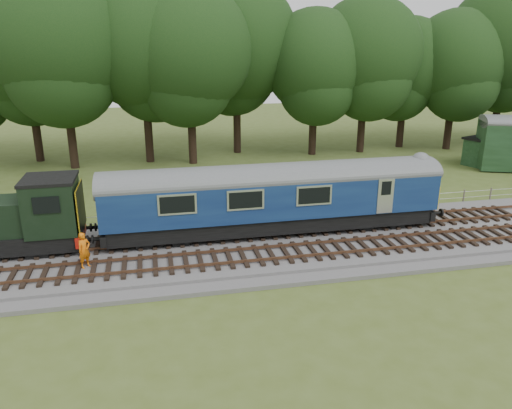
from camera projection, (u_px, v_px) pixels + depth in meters
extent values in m
plane|color=#465720|center=(238.00, 251.00, 25.77)|extent=(120.00, 120.00, 0.00)
cube|color=#4C4C4F|center=(238.00, 248.00, 25.71)|extent=(70.00, 7.00, 0.35)
cube|color=brown|center=(235.00, 237.00, 26.25)|extent=(66.50, 0.07, 0.14)
cube|color=brown|center=(231.00, 228.00, 27.58)|extent=(66.50, 0.07, 0.14)
cube|color=brown|center=(246.00, 261.00, 23.46)|extent=(66.50, 0.07, 0.14)
cube|color=brown|center=(241.00, 249.00, 24.80)|extent=(66.50, 0.07, 0.14)
cube|color=black|center=(273.00, 220.00, 27.18)|extent=(17.46, 2.52, 0.85)
cube|color=#0E1F4F|center=(274.00, 195.00, 26.73)|extent=(18.00, 2.80, 2.05)
cube|color=yellow|center=(426.00, 191.00, 28.64)|extent=(0.06, 2.74, 1.30)
cube|color=black|center=(375.00, 215.00, 28.44)|extent=(2.60, 2.00, 0.55)
cube|color=black|center=(162.00, 232.00, 26.04)|extent=(2.60, 2.00, 0.55)
cube|color=black|center=(52.00, 206.00, 24.44)|extent=(2.40, 2.55, 2.60)
cube|color=#B2180D|center=(81.00, 234.00, 25.18)|extent=(0.25, 2.60, 0.55)
cube|color=yellow|center=(81.00, 208.00, 24.76)|extent=(0.06, 2.55, 2.30)
imported|color=orange|center=(84.00, 250.00, 22.91)|extent=(0.74, 0.72, 1.70)
cube|color=black|center=(486.00, 153.00, 42.73)|extent=(3.48, 3.48, 2.25)
cube|color=black|center=(488.00, 139.00, 42.35)|extent=(3.83, 3.83, 0.18)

